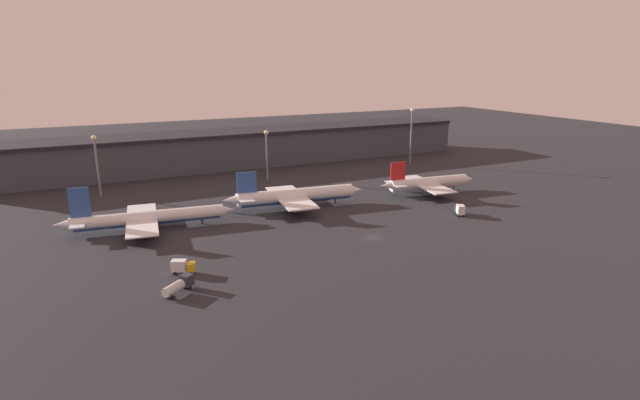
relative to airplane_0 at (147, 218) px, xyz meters
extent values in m
plane|color=#26262B|center=(53.16, -34.04, -3.31)|extent=(600.00, 600.00, 0.00)
cube|color=#3D424C|center=(53.16, 75.61, 4.02)|extent=(215.50, 23.57, 14.66)
cube|color=black|center=(53.16, 75.61, 11.96)|extent=(215.50, 25.57, 1.20)
cylinder|color=white|center=(0.57, -0.07, 0.19)|extent=(41.11, 8.60, 3.68)
cylinder|color=#2D519E|center=(0.57, -0.07, -0.45)|extent=(39.01, 7.80, 3.13)
cone|color=white|center=(22.00, -2.67, 0.19)|extent=(4.81, 4.01, 3.50)
cone|color=white|center=(-21.04, 2.56, 0.47)|extent=(5.86, 3.77, 3.13)
cube|color=#2D519E|center=(-16.51, 2.01, 6.12)|extent=(5.17, 1.02, 8.18)
cube|color=white|center=(-17.32, 2.10, 0.74)|extent=(5.01, 11.58, 0.24)
cube|color=white|center=(-1.46, 0.18, -0.27)|extent=(11.80, 31.92, 0.36)
cylinder|color=gray|center=(0.81, 8.69, -1.53)|extent=(4.27, 2.50, 2.03)
cylinder|color=gray|center=(-1.29, -8.63, -1.53)|extent=(4.27, 2.50, 2.03)
cylinder|color=black|center=(14.80, -1.80, -2.48)|extent=(0.50, 0.50, 1.66)
cylinder|color=black|center=(-1.28, 1.64, -2.48)|extent=(0.50, 0.50, 1.66)
cylinder|color=black|center=(-1.64, -1.29, -2.48)|extent=(0.50, 0.50, 1.66)
cylinder|color=white|center=(46.25, 1.36, 0.84)|extent=(38.31, 8.93, 4.37)
cylinder|color=#2D519E|center=(46.25, 1.36, 0.08)|extent=(36.34, 8.05, 3.71)
cone|color=white|center=(66.44, -1.10, 0.84)|extent=(5.70, 4.75, 4.15)
cone|color=white|center=(25.84, 3.84, 1.17)|extent=(6.95, 4.48, 3.71)
cube|color=#2D519E|center=(30.38, 3.28, 6.31)|extent=(6.12, 1.13, 6.56)
cube|color=white|center=(29.62, 3.38, 1.49)|extent=(5.62, 11.08, 0.24)
cube|color=white|center=(44.36, 1.59, 0.29)|extent=(13.10, 30.46, 0.36)
cylinder|color=gray|center=(46.49, 9.65, -1.16)|extent=(5.06, 2.96, 2.40)
cylinder|color=gray|center=(44.50, -6.76, -1.16)|extent=(5.06, 2.96, 2.40)
cylinder|color=black|center=(59.47, -0.25, -2.33)|extent=(0.50, 0.50, 1.97)
cylinder|color=black|center=(44.57, 3.32, -2.33)|extent=(0.50, 0.50, 1.97)
cylinder|color=black|center=(44.15, -0.15, -2.33)|extent=(0.50, 0.50, 1.97)
cylinder|color=silver|center=(96.38, -2.54, 0.47)|extent=(30.43, 7.59, 3.98)
cylinder|color=silver|center=(96.38, -2.54, -0.23)|extent=(28.86, 6.81, 3.38)
cone|color=silver|center=(112.53, -4.50, 0.47)|extent=(5.20, 4.33, 3.78)
cone|color=silver|center=(80.02, -0.55, 0.77)|extent=(6.33, 4.08, 3.38)
cube|color=red|center=(83.80, -1.01, 5.61)|extent=(5.58, 1.07, 6.30)
cube|color=silver|center=(83.20, -0.94, 1.07)|extent=(5.15, 10.34, 0.24)
cube|color=silver|center=(94.88, -2.36, -0.03)|extent=(12.02, 28.45, 0.36)
cylinder|color=gray|center=(96.71, 5.20, -1.37)|extent=(4.61, 2.70, 2.19)
cylinder|color=gray|center=(94.85, -10.13, -1.37)|extent=(4.61, 2.70, 2.19)
cylinder|color=black|center=(106.86, -3.81, -2.41)|extent=(0.50, 0.50, 1.79)
cylinder|color=black|center=(95.07, -0.78, -2.41)|extent=(0.50, 0.50, 1.79)
cylinder|color=black|center=(94.69, -3.94, -2.41)|extent=(0.50, 0.50, 1.79)
cube|color=gold|center=(4.22, -36.12, -1.65)|extent=(2.24, 2.47, 1.89)
cube|color=silver|center=(1.75, -34.95, -1.33)|extent=(3.70, 3.16, 2.52)
cylinder|color=black|center=(4.41, -35.37, -2.86)|extent=(1.03, 0.84, 0.90)
cylinder|color=black|center=(3.76, -36.74, -2.86)|extent=(1.03, 0.84, 0.90)
cylinder|color=black|center=(1.47, -33.98, -2.86)|extent=(1.03, 0.84, 0.90)
cylinder|color=black|center=(0.83, -35.35, -2.86)|extent=(1.03, 0.84, 0.90)
cube|color=#282D38|center=(1.78, -43.15, -1.41)|extent=(3.10, 3.11, 2.36)
cylinder|color=#B7B7BC|center=(-1.44, -45.70, -1.59)|extent=(5.06, 4.59, 2.00)
cylinder|color=black|center=(1.01, -42.69, -2.86)|extent=(1.05, 0.99, 0.90)
cylinder|color=black|center=(2.05, -44.00, -2.86)|extent=(1.05, 0.99, 0.90)
cylinder|color=black|center=(-2.93, -45.81, -2.86)|extent=(1.05, 0.99, 0.90)
cylinder|color=black|center=(-1.90, -47.12, -2.86)|extent=(1.05, 0.99, 0.90)
cube|color=#282D38|center=(88.78, -26.80, -1.60)|extent=(2.55, 2.33, 1.97)
cube|color=silver|center=(87.47, -29.22, -1.27)|extent=(3.32, 3.76, 2.63)
cylinder|color=black|center=(88.02, -26.56, -2.86)|extent=(0.88, 1.04, 0.90)
cylinder|color=black|center=(89.39, -27.30, -2.86)|extent=(0.88, 1.04, 0.90)
cylinder|color=black|center=(86.47, -29.43, -2.86)|extent=(0.88, 1.04, 0.90)
cylinder|color=black|center=(87.84, -30.17, -2.86)|extent=(0.88, 1.04, 0.90)
cylinder|color=slate|center=(-9.73, 43.39, 6.75)|extent=(0.70, 0.70, 20.12)
sphere|color=beige|center=(-9.73, 43.39, 17.42)|extent=(1.80, 1.80, 1.80)
cylinder|color=slate|center=(51.97, 43.39, 5.77)|extent=(0.70, 0.70, 18.15)
sphere|color=beige|center=(51.97, 43.39, 15.44)|extent=(1.80, 1.80, 1.80)
cylinder|color=slate|center=(121.74, 43.39, 8.65)|extent=(0.70, 0.70, 23.92)
sphere|color=beige|center=(121.74, 43.39, 21.22)|extent=(1.80, 1.80, 1.80)
camera|label=1|loc=(-15.67, -140.73, 42.35)|focal=28.00mm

